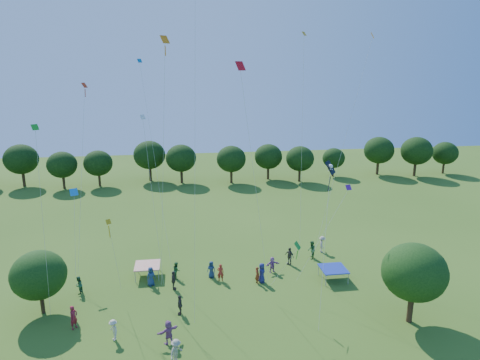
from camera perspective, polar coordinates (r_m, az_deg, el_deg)
name	(u,v)px	position (r m, az deg, el deg)	size (l,w,h in m)	color
near_tree_north	(39,275)	(35.81, -25.26, -11.38)	(4.03, 4.03, 4.97)	#422B19
near_tree_east	(414,272)	(33.52, 22.22, -11.32)	(4.59, 4.59, 6.04)	#422B19
treeline	(193,157)	(69.45, -6.22, 3.01)	(88.01, 8.77, 6.77)	#422B19
tent_red_stripe	(147,265)	(39.63, -12.25, -11.07)	(2.20, 2.20, 1.10)	#CE4218
tent_blue	(333,269)	(39.04, 12.34, -11.49)	(2.20, 2.20, 1.10)	#172E99
crowd_person_0	(211,269)	(38.76, -3.85, -11.81)	(0.76, 0.41, 1.53)	navy
crowd_person_1	(74,317)	(34.02, -21.30, -16.69)	(0.66, 0.42, 1.77)	maroon
crowd_person_2	(177,270)	(39.00, -8.46, -11.79)	(0.74, 0.40, 1.51)	#285D2C
crowd_person_3	(113,330)	(32.02, -16.52, -18.62)	(1.00, 0.45, 1.53)	beige
crowd_person_4	(180,305)	(33.80, -8.02, -16.17)	(0.92, 0.42, 1.56)	#3D3531
crowd_person_5	(169,332)	(30.88, -9.51, -19.37)	(1.58, 0.56, 1.69)	#9A5A93
crowd_person_6	(262,273)	(37.87, 2.91, -12.26)	(0.87, 0.47, 1.77)	navy
crowd_person_7	(257,275)	(37.75, 2.32, -12.56)	(0.57, 0.37, 1.52)	maroon
crowd_person_8	(79,285)	(38.55, -20.71, -12.98)	(0.74, 0.40, 1.50)	#245539
crowd_person_9	(176,352)	(29.09, -8.50, -21.70)	(1.11, 0.50, 1.70)	#A39C82
crowd_person_10	(289,256)	(41.24, 6.60, -10.05)	(1.00, 0.45, 1.70)	#3F3A33
crowd_person_11	(272,265)	(39.72, 4.32, -11.18)	(1.37, 0.49, 1.47)	#945897
crowd_person_12	(151,276)	(38.12, -11.80, -12.47)	(0.83, 0.45, 1.67)	navy
crowd_person_13	(220,272)	(38.13, -2.62, -12.21)	(0.59, 0.38, 1.59)	#A0251D
crowd_person_14	(312,250)	(42.71, 9.52, -9.19)	(0.88, 0.48, 1.79)	#265A2B
crowd_person_15	(322,244)	(44.34, 10.88, -8.41)	(1.10, 0.49, 1.68)	#B9A594
crowd_person_16	(174,280)	(37.17, -8.84, -13.09)	(0.96, 0.44, 1.64)	#3E3832
pirate_kite	(330,171)	(31.30, 11.94, 1.18)	(2.58, 5.57, 10.26)	black
red_high_kite	(195,6)	(30.16, -5.99, 22.07)	(1.31, 5.37, 25.57)	red
small_kite_0	(83,128)	(39.46, -20.19, 6.54)	(1.14, 5.20, 15.53)	red
small_kite_1	(164,105)	(29.47, -10.11, 9.83)	(1.50, 2.92, 18.75)	orange
small_kite_2	(111,237)	(32.23, -16.82, -7.26)	(0.39, 2.22, 6.48)	gold
small_kite_3	(295,250)	(32.36, 7.39, -9.21)	(1.87, 2.19, 4.34)	#1A8F22
small_kite_4	(74,201)	(40.05, -21.26, -2.59)	(0.78, 4.03, 6.49)	blue
small_kite_5	(337,208)	(34.06, 12.86, -3.62)	(3.91, 0.83, 8.08)	#5C1684
small_kite_6	(149,168)	(33.10, -12.03, 1.51)	(1.21, 1.46, 13.41)	white
small_kite_7	(150,129)	(38.78, -11.91, 6.73)	(2.42, 6.18, 17.55)	#0A66A2
small_kite_8	(247,119)	(28.63, 0.94, 8.16)	(3.06, 3.47, 17.16)	red
small_kite_9	(359,88)	(42.09, 15.53, 11.77)	(5.80, 3.40, 19.93)	orange
small_kite_10	(302,117)	(36.12, 8.33, 8.37)	(0.79, 1.00, 19.52)	orange
small_kite_11	(40,184)	(30.33, -25.15, -0.49)	(0.75, 0.45, 13.36)	#1B9920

